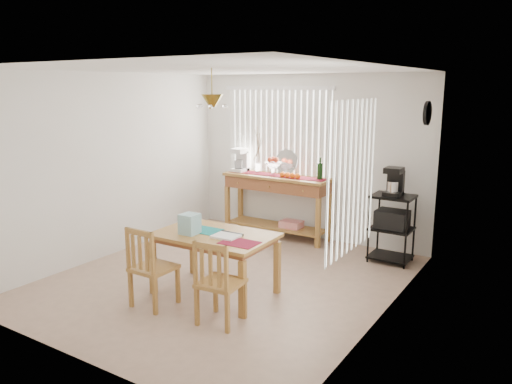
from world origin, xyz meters
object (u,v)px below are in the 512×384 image
Objects in this scene: wire_cart at (392,222)px; chair_left at (151,268)px; sideboard at (277,191)px; chair_right at (219,283)px; dining_table at (215,241)px; cart_items at (394,182)px.

wire_cart is 3.37m from chair_left.
sideboard reaches higher than chair_right.
wire_cart is 2.61m from dining_table.
sideboard is at bearing 93.10° from chair_left.
sideboard is 2.45m from dining_table.
cart_items is (0.00, 0.01, 0.56)m from wire_cart.
dining_table is at bearing 129.85° from chair_right.
cart_items is (1.95, -0.19, 0.37)m from sideboard.
wire_cart is at bearing 58.09° from chair_left.
cart_items reaches higher than sideboard.
chair_left is (-1.78, -2.87, -0.68)m from cart_items.
wire_cart is at bearing -90.00° from cart_items.
cart_items is 0.42× the size of chair_left.
dining_table is at bearing -122.54° from cart_items.
cart_items is 0.28× the size of dining_table.
dining_table is (-1.41, -2.19, 0.08)m from wire_cart.
cart_items reaches higher than wire_cart.
wire_cart is 0.56m from cart_items.
wire_cart is 0.68× the size of dining_table.
chair_right is (0.51, -0.61, -0.20)m from dining_table.
chair_left is at bearing -175.99° from chair_right.
chair_right is at bearing -107.82° from wire_cart.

